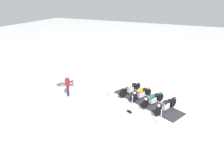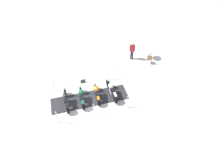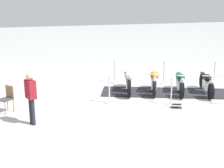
{
  "view_description": "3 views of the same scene",
  "coord_description": "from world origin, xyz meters",
  "px_view_note": "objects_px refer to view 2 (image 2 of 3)",
  "views": [
    {
      "loc": [
        -12.37,
        -2.96,
        7.13
      ],
      "look_at": [
        -0.42,
        2.52,
        1.12
      ],
      "focal_mm": 32.07,
      "sensor_mm": 36.0,
      "label": 1
    },
    {
      "loc": [
        8.37,
        -5.06,
        10.55
      ],
      "look_at": [
        0.44,
        1.71,
        0.73
      ],
      "focal_mm": 32.01,
      "sensor_mm": 36.0,
      "label": 2
    },
    {
      "loc": [
        -10.56,
        6.37,
        3.64
      ],
      "look_at": [
        -0.24,
        2.55,
        0.69
      ],
      "focal_mm": 48.17,
      "sensor_mm": 36.0,
      "label": 3
    }
  ],
  "objects_px": {
    "stanchion_left_front": "(127,104)",
    "motorcycle_black": "(66,99)",
    "motorcycle_copper": "(97,92)",
    "stanchion_right_front": "(115,76)",
    "cafe_chair_near_table": "(150,59)",
    "stanchion_left_rear": "(58,119)",
    "motorcycle_cream": "(111,89)",
    "stanchion_left_mid": "(94,111)",
    "info_placard": "(83,82)",
    "stanchion_right_rear": "(54,88)",
    "bystander_person": "(132,50)",
    "cafe_table": "(151,53)",
    "motorcycle_forest": "(82,96)",
    "stanchion_right_mid": "(86,82)"
  },
  "relations": [
    {
      "from": "stanchion_left_front",
      "to": "motorcycle_black",
      "type": "bearing_deg",
      "value": -135.81
    },
    {
      "from": "motorcycle_copper",
      "to": "stanchion_right_front",
      "type": "relative_size",
      "value": 1.82
    },
    {
      "from": "cafe_chair_near_table",
      "to": "stanchion_left_rear",
      "type": "bearing_deg",
      "value": 147.88
    },
    {
      "from": "stanchion_left_rear",
      "to": "stanchion_right_front",
      "type": "height_order",
      "value": "stanchion_left_rear"
    },
    {
      "from": "motorcycle_cream",
      "to": "stanchion_left_mid",
      "type": "relative_size",
      "value": 1.99
    },
    {
      "from": "motorcycle_copper",
      "to": "motorcycle_black",
      "type": "xyz_separation_m",
      "value": [
        -0.89,
        -1.96,
        -0.03
      ]
    },
    {
      "from": "motorcycle_cream",
      "to": "stanchion_left_front",
      "type": "xyz_separation_m",
      "value": [
        1.66,
        0.0,
        -0.11
      ]
    },
    {
      "from": "stanchion_left_front",
      "to": "info_placard",
      "type": "height_order",
      "value": "stanchion_left_front"
    },
    {
      "from": "info_placard",
      "to": "stanchion_right_rear",
      "type": "bearing_deg",
      "value": -169.77
    },
    {
      "from": "motorcycle_copper",
      "to": "stanchion_right_front",
      "type": "height_order",
      "value": "stanchion_right_front"
    },
    {
      "from": "stanchion_left_front",
      "to": "motorcycle_cream",
      "type": "bearing_deg",
      "value": -179.87
    },
    {
      "from": "cafe_chair_near_table",
      "to": "bystander_person",
      "type": "xyz_separation_m",
      "value": [
        -1.46,
        -0.67,
        0.45
      ]
    },
    {
      "from": "cafe_table",
      "to": "motorcycle_cream",
      "type": "bearing_deg",
      "value": -78.06
    },
    {
      "from": "info_placard",
      "to": "stanchion_left_mid",
      "type": "bearing_deg",
      "value": -87.28
    },
    {
      "from": "stanchion_right_front",
      "to": "motorcycle_forest",
      "type": "bearing_deg",
      "value": -87.35
    },
    {
      "from": "stanchion_right_mid",
      "to": "stanchion_right_rear",
      "type": "relative_size",
      "value": 0.97
    },
    {
      "from": "cafe_table",
      "to": "stanchion_right_rear",
      "type": "bearing_deg",
      "value": -101.89
    },
    {
      "from": "stanchion_left_front",
      "to": "cafe_chair_near_table",
      "type": "height_order",
      "value": "stanchion_left_front"
    },
    {
      "from": "motorcycle_forest",
      "to": "stanchion_right_mid",
      "type": "distance_m",
      "value": 1.56
    },
    {
      "from": "motorcycle_copper",
      "to": "stanchion_right_front",
      "type": "bearing_deg",
      "value": -47.21
    },
    {
      "from": "stanchion_left_rear",
      "to": "info_placard",
      "type": "bearing_deg",
      "value": 122.91
    },
    {
      "from": "motorcycle_black",
      "to": "bystander_person",
      "type": "xyz_separation_m",
      "value": [
        -0.81,
        7.11,
        0.5
      ]
    },
    {
      "from": "stanchion_left_front",
      "to": "stanchion_left_mid",
      "type": "bearing_deg",
      "value": -114.53
    },
    {
      "from": "motorcycle_black",
      "to": "info_placard",
      "type": "distance_m",
      "value": 2.38
    },
    {
      "from": "stanchion_left_mid",
      "to": "info_placard",
      "type": "xyz_separation_m",
      "value": [
        -3.12,
        1.25,
        -0.32
      ]
    },
    {
      "from": "motorcycle_black",
      "to": "stanchion_right_mid",
      "type": "bearing_deg",
      "value": -47.79
    },
    {
      "from": "stanchion_right_mid",
      "to": "cafe_table",
      "type": "xyz_separation_m",
      "value": [
        0.83,
        6.39,
        0.28
      ]
    },
    {
      "from": "info_placard",
      "to": "bystander_person",
      "type": "height_order",
      "value": "bystander_person"
    },
    {
      "from": "bystander_person",
      "to": "stanchion_right_mid",
      "type": "bearing_deg",
      "value": -15.96
    },
    {
      "from": "stanchion_right_rear",
      "to": "stanchion_left_mid",
      "type": "bearing_deg",
      "value": 13.27
    },
    {
      "from": "motorcycle_cream",
      "to": "stanchion_left_rear",
      "type": "distance_m",
      "value": 4.2
    },
    {
      "from": "stanchion_right_mid",
      "to": "bystander_person",
      "type": "bearing_deg",
      "value": 91.81
    },
    {
      "from": "motorcycle_copper",
      "to": "info_placard",
      "type": "xyz_separation_m",
      "value": [
        -1.96,
        0.13,
        -0.45
      ]
    },
    {
      "from": "motorcycle_cream",
      "to": "motorcycle_copper",
      "type": "distance_m",
      "value": 1.07
    },
    {
      "from": "motorcycle_black",
      "to": "stanchion_right_front",
      "type": "xyz_separation_m",
      "value": [
        0.31,
        4.17,
        -0.15
      ]
    },
    {
      "from": "motorcycle_copper",
      "to": "stanchion_right_rear",
      "type": "height_order",
      "value": "stanchion_right_rear"
    },
    {
      "from": "motorcycle_copper",
      "to": "motorcycle_cream",
      "type": "bearing_deg",
      "value": -87.24
    },
    {
      "from": "motorcycle_black",
      "to": "cafe_table",
      "type": "bearing_deg",
      "value": -66.4
    },
    {
      "from": "motorcycle_cream",
      "to": "stanchion_right_mid",
      "type": "relative_size",
      "value": 2.08
    },
    {
      "from": "motorcycle_copper",
      "to": "motorcycle_black",
      "type": "height_order",
      "value": "same"
    },
    {
      "from": "stanchion_left_mid",
      "to": "info_placard",
      "type": "distance_m",
      "value": 3.38
    },
    {
      "from": "stanchion_right_front",
      "to": "bystander_person",
      "type": "relative_size",
      "value": 0.62
    },
    {
      "from": "stanchion_left_mid",
      "to": "stanchion_left_rear",
      "type": "distance_m",
      "value": 2.31
    },
    {
      "from": "cafe_chair_near_table",
      "to": "motorcycle_black",
      "type": "bearing_deg",
      "value": 140.24
    },
    {
      "from": "info_placard",
      "to": "cafe_chair_near_table",
      "type": "relative_size",
      "value": 0.47
    },
    {
      "from": "motorcycle_copper",
      "to": "bystander_person",
      "type": "height_order",
      "value": "bystander_person"
    },
    {
      "from": "stanchion_left_rear",
      "to": "stanchion_left_front",
      "type": "bearing_deg",
      "value": 65.47
    },
    {
      "from": "stanchion_left_front",
      "to": "cafe_chair_near_table",
      "type": "relative_size",
      "value": 1.25
    },
    {
      "from": "motorcycle_copper",
      "to": "motorcycle_forest",
      "type": "xyz_separation_m",
      "value": [
        -0.44,
        -0.98,
        -0.04
      ]
    },
    {
      "from": "motorcycle_forest",
      "to": "info_placard",
      "type": "relative_size",
      "value": 4.63
    }
  ]
}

